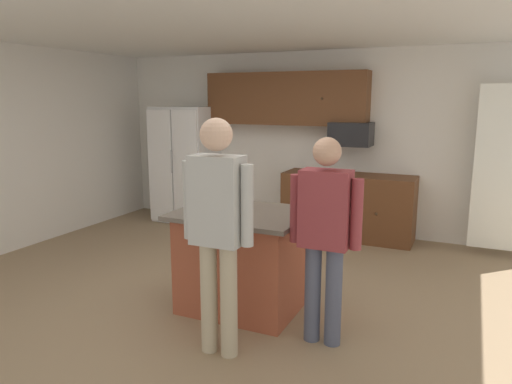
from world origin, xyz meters
TOP-DOWN VIEW (x-y plane):
  - floor at (0.00, 0.00)m, footprint 7.04×7.04m
  - ceiling at (0.00, 0.00)m, footprint 7.04×7.04m
  - back_wall at (0.00, 2.80)m, footprint 6.40×0.10m
  - cabinet_run_upper at (-0.40, 2.60)m, footprint 2.40×0.38m
  - cabinet_run_lower at (0.60, 2.48)m, footprint 1.80×0.63m
  - refrigerator at (-2.00, 2.38)m, footprint 0.90×0.76m
  - microwave_over_range at (0.60, 2.50)m, footprint 0.56×0.40m
  - kitchen_island at (0.28, -0.22)m, footprint 1.16×0.94m
  - person_guest_left at (0.47, -1.02)m, footprint 0.57×0.24m
  - person_guest_right at (1.14, -0.53)m, footprint 0.57×0.22m
  - mug_blue_stoneware at (0.16, -0.20)m, footprint 0.13×0.09m
  - glass_stout_tall at (-0.13, -0.41)m, footprint 0.07×0.07m
  - glass_dark_ale at (0.05, -0.02)m, footprint 0.07×0.07m
  - tumbler_amber at (0.16, -0.51)m, footprint 0.07×0.07m
  - glass_short_whisky at (-0.03, -0.51)m, footprint 0.07×0.07m

SIDE VIEW (x-z plane):
  - floor at x=0.00m, z-range 0.00..0.00m
  - cabinet_run_lower at x=0.60m, z-range 0.00..0.90m
  - kitchen_island at x=0.28m, z-range 0.01..0.93m
  - refrigerator at x=-2.00m, z-range 0.00..1.80m
  - person_guest_right at x=1.14m, z-range 0.12..1.77m
  - mug_blue_stoneware at x=0.16m, z-range 0.92..1.02m
  - glass_dark_ale at x=0.05m, z-range 0.92..1.05m
  - glass_stout_tall at x=-0.13m, z-range 0.92..1.06m
  - glass_short_whisky at x=-0.03m, z-range 0.92..1.08m
  - tumbler_amber at x=0.16m, z-range 0.92..1.09m
  - person_guest_left at x=0.47m, z-range 0.15..1.94m
  - back_wall at x=0.00m, z-range 0.00..2.60m
  - microwave_over_range at x=0.60m, z-range 1.29..1.61m
  - cabinet_run_upper at x=-0.40m, z-range 1.55..2.30m
  - ceiling at x=0.00m, z-range 2.60..2.60m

